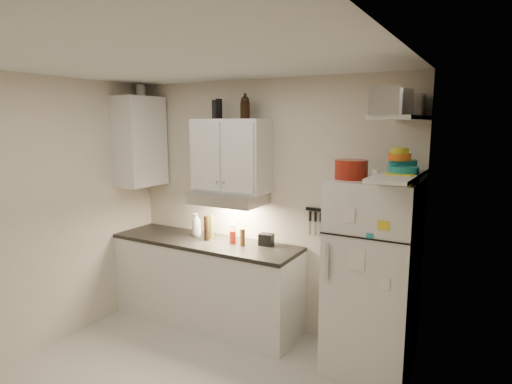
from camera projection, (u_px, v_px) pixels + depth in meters
The scene contains 35 objects.
ceiling at pixel (162, 58), 3.00m from camera, with size 3.20×3.00×0.02m, color silver.
back_wall at pixel (264, 205), 4.50m from camera, with size 3.20×0.02×2.60m, color beige.
left_wall at pixel (36, 216), 3.99m from camera, with size 0.02×3.00×2.60m, color beige.
right_wall at pixel (386, 277), 2.42m from camera, with size 0.02×3.00×2.60m, color beige.
base_cabinet at pixel (206, 283), 4.64m from camera, with size 2.10×0.60×0.88m, color silver.
countertop at pixel (205, 242), 4.57m from camera, with size 2.10×0.62×0.04m, color black.
upper_cabinet at pixel (231, 156), 4.41m from camera, with size 0.80×0.33×0.75m, color silver.
side_cabinet at pixel (140, 142), 4.83m from camera, with size 0.33×0.55×1.00m, color silver.
range_hood at pixel (228, 198), 4.43m from camera, with size 0.76×0.46×0.12m, color silver.
fridge at pixel (372, 277), 3.67m from camera, with size 0.70×0.68×1.70m, color silver.
shelf_hi at pixel (402, 118), 3.23m from camera, with size 0.30×0.95×0.03m, color silver.
shelf_lo at pixel (399, 175), 3.31m from camera, with size 0.30×0.95×0.03m, color silver.
knife_strip at pixel (326, 211), 4.14m from camera, with size 0.42×0.02×0.03m, color black.
dutch_oven at pixel (351, 169), 3.54m from camera, with size 0.27×0.27×0.16m, color maroon.
book_stack at pixel (402, 178), 3.26m from camera, with size 0.20×0.25×0.08m, color yellow.
spice_jar at pixel (376, 175), 3.41m from camera, with size 0.06×0.06×0.09m, color silver.
stock_pot at pixel (410, 105), 3.51m from camera, with size 0.25×0.25×0.18m, color silver.
tin_a at pixel (396, 102), 3.21m from camera, with size 0.20×0.18×0.20m, color #AAAAAD.
tin_b at pixel (384, 101), 2.89m from camera, with size 0.19×0.19×0.19m, color #AAAAAD.
bowl_teal at pixel (402, 165), 3.47m from camera, with size 0.23×0.23×0.09m, color teal.
bowl_orange at pixel (399, 157), 3.40m from camera, with size 0.18×0.18×0.05m, color orange.
bowl_yellow at pixel (400, 151), 3.39m from camera, with size 0.14×0.14×0.05m, color gold.
plates at pixel (404, 170), 3.28m from camera, with size 0.22×0.22×0.06m, color teal.
growler_a at pixel (245, 108), 4.30m from camera, with size 0.09×0.09×0.22m, color black, non-canonical shape.
growler_b at pixel (245, 107), 4.17m from camera, with size 0.10×0.10×0.23m, color black, non-canonical shape.
thermos_a at pixel (215, 109), 4.34m from camera, with size 0.06×0.06×0.19m, color black.
thermos_b at pixel (219, 109), 4.42m from camera, with size 0.07×0.07×0.21m, color black.
side_jar at pixel (141, 91), 4.86m from camera, with size 0.10×0.10×0.14m, color silver.
soap_bottle at pixel (196, 223), 4.71m from camera, with size 0.11×0.11×0.29m, color silver.
pepper_mill at pixel (242, 237), 4.36m from camera, with size 0.05×0.05×0.18m, color brown.
oil_bottle at pixel (212, 227), 4.63m from camera, with size 0.05×0.05×0.26m, color #4D5A16.
vinegar_bottle at pixel (207, 228), 4.54m from camera, with size 0.06×0.06×0.27m, color black.
clear_bottle at pixel (232, 233), 4.51m from camera, with size 0.06×0.06×0.19m, color silver.
red_jar at pixel (233, 237), 4.43m from camera, with size 0.07×0.07×0.14m, color maroon.
caddy at pixel (266, 240), 4.37m from camera, with size 0.14×0.10×0.12m, color black.
Camera 1 is at (2.11, -2.37, 2.17)m, focal length 30.00 mm.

